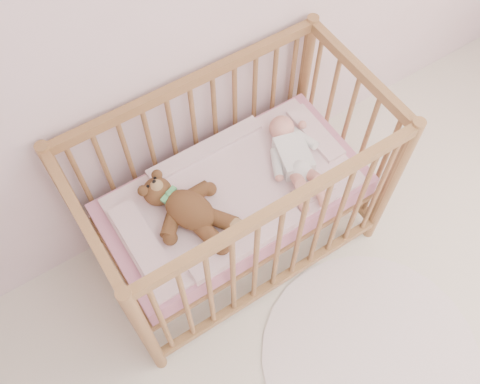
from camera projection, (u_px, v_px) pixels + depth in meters
crib at (234, 197)px, 2.50m from camera, size 1.36×0.76×1.00m
mattress at (234, 199)px, 2.52m from camera, size 1.22×0.62×0.13m
blanket at (234, 191)px, 2.45m from camera, size 1.10×0.58×0.06m
baby at (294, 154)px, 2.46m from camera, size 0.39×0.59×0.13m
teddy_bear at (190, 210)px, 2.30m from camera, size 0.55×0.63×0.14m
rug at (371, 357)px, 2.62m from camera, size 1.08×1.08×0.01m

